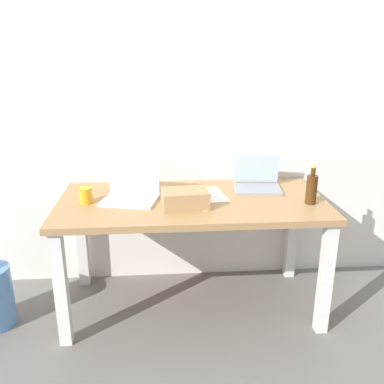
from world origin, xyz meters
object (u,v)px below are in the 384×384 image
computer_mouse (196,190)px  cardboard_box (185,199)px  beer_bottle (312,189)px  laptop_left (131,192)px  coffee_mug (86,195)px  laptop_right (257,182)px  desk (192,215)px

computer_mouse → cardboard_box: cardboard_box is taller
beer_bottle → computer_mouse: size_ratio=2.34×
laptop_left → beer_bottle: size_ratio=1.58×
beer_bottle → cardboard_box: size_ratio=0.87×
coffee_mug → beer_bottle: bearing=-4.6°
laptop_left → computer_mouse: size_ratio=3.70×
computer_mouse → cardboard_box: (-0.09, -0.26, 0.03)m
cardboard_box → laptop_right: bearing=31.1°
laptop_left → coffee_mug: bearing=-172.6°
laptop_left → laptop_right: bearing=10.5°
laptop_right → cardboard_box: size_ratio=1.21×
desk → laptop_right: laptop_right is taller
coffee_mug → computer_mouse: bearing=11.8°
laptop_left → laptop_right: laptop_left is taller
desk → cardboard_box: (-0.05, -0.12, 0.15)m
beer_bottle → coffee_mug: bearing=175.4°
desk → laptop_left: bearing=176.1°
laptop_right → beer_bottle: size_ratio=1.39×
beer_bottle → coffee_mug: beer_bottle is taller
computer_mouse → coffee_mug: (-0.69, -0.14, 0.03)m
desk → cardboard_box: cardboard_box is taller
laptop_left → beer_bottle: bearing=-7.6°
beer_bottle → computer_mouse: beer_bottle is taller
laptop_right → coffee_mug: (-1.09, -0.19, 0.00)m
laptop_right → computer_mouse: size_ratio=3.26×
beer_bottle → computer_mouse: (-0.67, 0.25, -0.08)m
laptop_left → cardboard_box: 0.36m
desk → coffee_mug: coffee_mug is taller
laptop_right → cardboard_box: (-0.50, -0.30, 0.01)m
computer_mouse → coffee_mug: size_ratio=1.05×
laptop_right → cardboard_box: bearing=-148.9°
beer_bottle → laptop_left: bearing=172.4°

